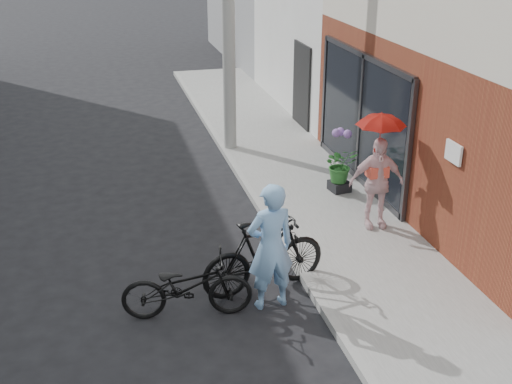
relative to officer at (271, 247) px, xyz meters
name	(u,v)px	position (x,y,z in m)	size (l,w,h in m)	color
ground	(246,297)	(-0.28, 0.27, -0.91)	(80.00, 80.00, 0.00)	black
sidewalk	(334,218)	(1.82, 2.27, -0.85)	(2.20, 24.00, 0.12)	gray
curb	(271,225)	(0.66, 2.27, -0.85)	(0.12, 24.00, 0.12)	#9E9E99
officer	(271,247)	(0.00, 0.00, 0.00)	(0.66, 0.44, 1.82)	#7DAEDF
bike_left	(187,286)	(-1.14, 0.03, -0.45)	(0.61, 1.74, 0.91)	black
bike_right	(264,255)	(0.02, 0.41, -0.35)	(0.53, 1.87, 1.13)	black
kimono_woman	(376,183)	(2.30, 1.72, 0.00)	(0.92, 0.38, 1.57)	beige
parasol	(382,117)	(2.30, 1.72, 1.12)	(0.77, 0.77, 0.67)	red
planter	(339,186)	(2.30, 3.28, -0.70)	(0.35, 0.35, 0.19)	black
potted_plant	(341,165)	(2.30, 3.28, -0.26)	(0.62, 0.54, 0.69)	#2A6829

